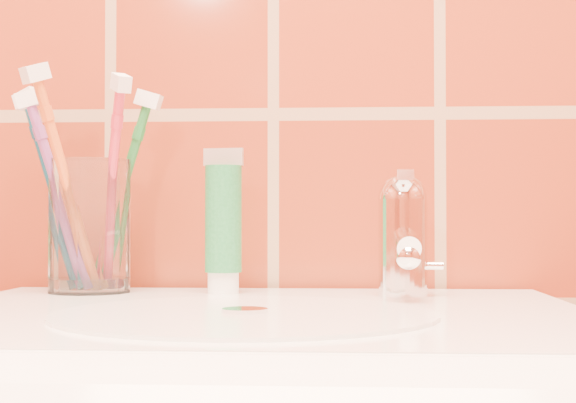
{
  "coord_description": "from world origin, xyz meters",
  "views": [
    {
      "loc": [
        0.07,
        0.23,
        0.92
      ],
      "look_at": [
        0.02,
        1.08,
        0.94
      ],
      "focal_mm": 55.0,
      "sensor_mm": 36.0,
      "label": 1
    }
  ],
  "objects": [
    {
      "name": "glass_tumbler",
      "position": [
        -0.18,
        1.12,
        0.92
      ],
      "size": [
        0.1,
        0.1,
        0.14
      ],
      "primitive_type": "cylinder",
      "rotation": [
        0.0,
        0.0,
        -0.29
      ],
      "color": "white",
      "rests_on": "pedestal_sink"
    },
    {
      "name": "toothbrush_2",
      "position": [
        -0.2,
        1.09,
        0.96
      ],
      "size": [
        0.15,
        0.16,
        0.24
      ],
      "primitive_type": null,
      "rotation": [
        0.33,
        0.0,
        -0.66
      ],
      "color": "#CC5A24",
      "rests_on": "glass_tumbler"
    },
    {
      "name": "toothbrush_3",
      "position": [
        -0.22,
        1.12,
        0.95
      ],
      "size": [
        0.15,
        0.13,
        0.22
      ],
      "primitive_type": null,
      "rotation": [
        0.36,
        0.0,
        -1.93
      ],
      "color": "navy",
      "rests_on": "glass_tumbler"
    },
    {
      "name": "toothbrush_4",
      "position": [
        -0.16,
        1.1,
        0.96
      ],
      "size": [
        0.12,
        0.15,
        0.24
      ],
      "primitive_type": null,
      "rotation": [
        0.3,
        0.0,
        0.57
      ],
      "color": "#BD283F",
      "rests_on": "glass_tumbler"
    },
    {
      "name": "toothbrush_0",
      "position": [
        -0.21,
        1.1,
        0.95
      ],
      "size": [
        0.12,
        0.11,
        0.21
      ],
      "primitive_type": null,
      "rotation": [
        0.31,
        0.0,
        -1.3
      ],
      "color": "#864492",
      "rests_on": "glass_tumbler"
    },
    {
      "name": "toothpaste_tube",
      "position": [
        -0.04,
        1.12,
        0.92
      ],
      "size": [
        0.04,
        0.04,
        0.15
      ],
      "rotation": [
        0.0,
        0.0,
        -0.17
      ],
      "color": "white",
      "rests_on": "pedestal_sink"
    },
    {
      "name": "faucet",
      "position": [
        0.14,
        1.09,
        0.91
      ],
      "size": [
        0.05,
        0.11,
        0.12
      ],
      "color": "white",
      "rests_on": "pedestal_sink"
    },
    {
      "name": "toothbrush_1",
      "position": [
        -0.15,
        1.13,
        0.95
      ],
      "size": [
        0.1,
        0.09,
        0.21
      ],
      "primitive_type": null,
      "rotation": [
        0.3,
        0.0,
        1.46
      ],
      "color": "#1E7130",
      "rests_on": "glass_tumbler"
    }
  ]
}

